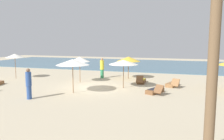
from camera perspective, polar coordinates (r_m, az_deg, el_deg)
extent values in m
plane|color=#BCAD8E|center=(17.28, -4.53, -4.45)|extent=(60.00, 60.00, 0.00)
cube|color=#476B7F|center=(33.48, 6.24, 1.41)|extent=(48.00, 16.00, 0.06)
cylinder|color=olive|center=(19.40, -8.11, 0.02)|extent=(0.06, 0.06, 2.14)
cone|color=silver|center=(19.30, -8.16, 2.71)|extent=(1.73, 1.73, 0.41)
cylinder|color=brown|center=(15.52, -9.83, -1.65)|extent=(0.05, 0.05, 2.27)
cone|color=white|center=(15.40, -9.91, 1.98)|extent=(2.24, 2.24, 0.39)
cylinder|color=brown|center=(23.04, -23.19, 0.83)|extent=(0.05, 0.05, 2.27)
cone|color=silver|center=(22.95, -23.32, 3.33)|extent=(1.71, 1.71, 0.36)
cylinder|color=brown|center=(16.95, 2.90, -1.09)|extent=(0.05, 0.05, 2.08)
cone|color=silver|center=(16.84, 2.92, 1.99)|extent=(2.18, 2.18, 0.35)
cylinder|color=brown|center=(21.15, 4.15, 0.53)|extent=(0.06, 0.06, 2.01)
cone|color=gold|center=(21.06, 4.17, 2.79)|extent=(2.20, 2.20, 0.44)
cube|color=brown|center=(19.25, 7.46, -2.82)|extent=(0.68, 1.53, 0.28)
cube|color=brown|center=(18.53, 7.00, -2.32)|extent=(0.59, 0.48, 0.56)
cube|color=yellow|center=(19.22, 7.47, -2.37)|extent=(0.56, 1.08, 0.03)
cube|color=olive|center=(18.34, 14.99, -3.53)|extent=(1.06, 1.61, 0.28)
cube|color=olive|center=(17.63, 15.68, -3.06)|extent=(0.69, 0.63, 0.55)
cube|color=brown|center=(15.76, 10.76, -5.21)|extent=(1.19, 1.61, 0.28)
cube|color=brown|center=(15.06, 11.68, -4.74)|extent=(0.72, 0.68, 0.53)
cube|color=#26262D|center=(15.72, 10.78, -4.66)|extent=(0.92, 1.17, 0.03)
cylinder|color=#338C59|center=(21.45, -2.52, -0.96)|extent=(0.39, 0.39, 0.83)
cylinder|color=yellow|center=(21.35, -2.53, 1.29)|extent=(0.46, 0.46, 0.86)
sphere|color=#A37556|center=(21.29, -2.54, 2.73)|extent=(0.23, 0.23, 0.23)
cylinder|color=#2D4C8C|center=(14.77, -20.17, -5.34)|extent=(0.40, 0.40, 0.82)
cylinder|color=#2D4C8C|center=(14.61, -20.32, -2.14)|extent=(0.47, 0.47, 0.85)
sphere|color=brown|center=(14.53, -20.42, -0.08)|extent=(0.23, 0.23, 0.23)
cylinder|color=brown|center=(7.51, 24.20, 2.90)|extent=(0.32, 0.32, 6.12)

